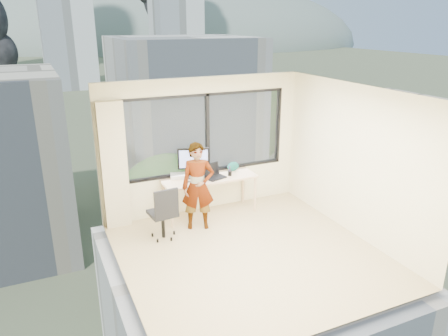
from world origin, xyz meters
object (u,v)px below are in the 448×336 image
game_console (178,176)px  person (198,186)px  desk (210,196)px  monitor (194,163)px  laptop (215,172)px  chair (162,212)px  handbag (233,166)px

game_console → person: bearing=-62.4°
desk → person: size_ratio=1.13×
person → monitor: person is taller
person → game_console: bearing=119.4°
monitor → laptop: (0.37, -0.18, -0.18)m
laptop → game_console: bearing=137.5°
chair → person: size_ratio=0.61×
handbag → desk: bearing=-153.1°
chair → handbag: 1.85m
person → handbag: size_ratio=6.61×
desk → handbag: size_ratio=7.49×
person → handbag: person is taller
monitor → game_console: (-0.27, 0.13, -0.26)m
laptop → handbag: bearing=8.6°
monitor → handbag: (0.84, 0.04, -0.20)m
person → handbag: (0.97, 0.60, 0.05)m
person → handbag: 1.15m
game_console → monitor: bearing=-9.4°
person → monitor: bearing=94.4°
monitor → handbag: 0.87m
desk → game_console: size_ratio=6.31×
chair → game_console: (0.56, 0.80, 0.30)m
monitor → handbag: monitor is taller
chair → laptop: 1.35m
person → desk: bearing=65.0°
handbag → laptop: bearing=-143.5°
laptop → handbag: laptop is taller
desk → game_console: (-0.55, 0.24, 0.41)m
desk → handbag: 0.75m
chair → handbag: size_ratio=4.06×
desk → laptop: laptop is taller
person → monitor: (0.13, 0.56, 0.25)m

